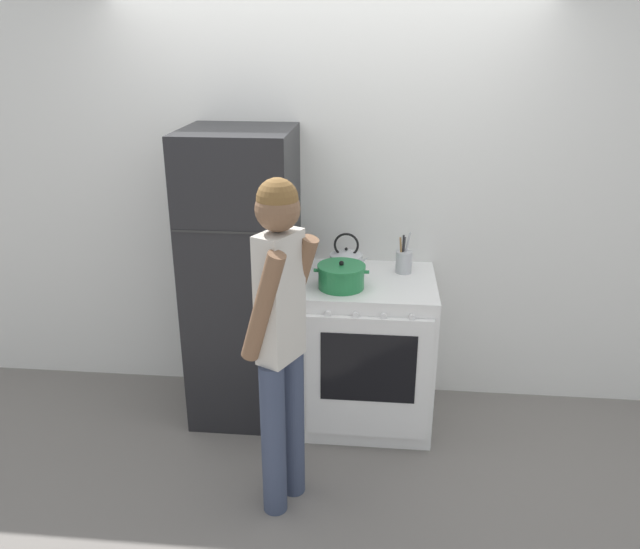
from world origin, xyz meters
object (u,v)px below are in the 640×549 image
Objects in this scene: stove_range at (369,351)px; utensil_jar at (404,261)px; tea_kettle at (346,260)px; person at (281,332)px; dutch_oven_pot at (341,276)px; refrigerator at (243,279)px.

utensil_jar is at bearing 42.05° from stove_range.
utensil_jar is at bearing 1.15° from tea_kettle.
person reaches higher than tea_kettle.
tea_kettle is at bearing 87.21° from dutch_oven_pot.
dutch_oven_pot is at bearing -147.32° from stove_range.
stove_range is at bearing -3.71° from refrigerator.
utensil_jar is (0.36, 0.28, 0.00)m from dutch_oven_pot.
utensil_jar is (0.96, 0.12, 0.11)m from refrigerator.
person is (-0.60, -0.96, -0.03)m from utensil_jar.
refrigerator is 0.88m from stove_range.
dutch_oven_pot is (0.60, -0.16, 0.10)m from refrigerator.
refrigerator is 6.90× the size of utensil_jar.
utensil_jar reaches higher than stove_range.
utensil_jar is at bearing -5.30° from person.
dutch_oven_pot is 0.72m from person.
utensil_jar is at bearing 37.90° from dutch_oven_pot.
refrigerator is 5.69× the size of dutch_oven_pot.
stove_range is 3.58× the size of utensil_jar.
stove_range is 2.96× the size of dutch_oven_pot.
tea_kettle is (0.62, 0.11, 0.10)m from refrigerator.
person is at bearing -109.28° from dutch_oven_pot.
utensil_jar reaches higher than dutch_oven_pot.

